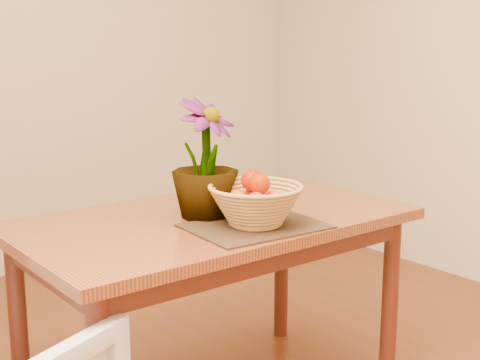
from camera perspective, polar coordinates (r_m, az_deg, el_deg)
wall_back at (r=4.08m, az=-18.92°, el=10.84°), size 4.00×0.02×2.70m
table at (r=2.44m, az=-2.31°, el=-5.05°), size 1.40×0.80×0.75m
placemat at (r=2.26m, az=1.33°, el=-3.97°), size 0.47×0.36×0.01m
wicker_basket at (r=2.25m, az=1.34°, el=-2.29°), size 0.32×0.32×0.13m
orange_pile at (r=2.24m, az=1.34°, el=-0.97°), size 0.16×0.17×0.13m
potted_plant at (r=2.35m, az=-2.99°, el=1.81°), size 0.31×0.31×0.42m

